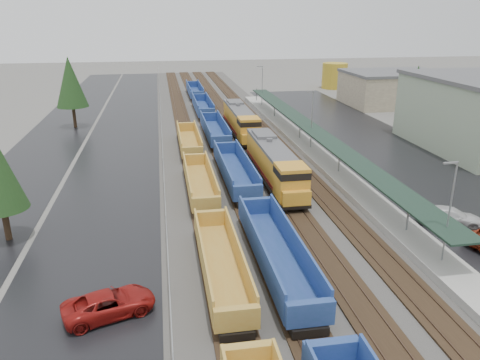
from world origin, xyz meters
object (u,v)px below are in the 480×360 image
(locomotive_lead, at_px, (274,164))
(well_string_blue, at_px, (235,171))
(well_string_yellow, at_px, (221,264))
(parked_car_west_c, at_px, (109,304))
(locomotive_trail, at_px, (241,121))
(storage_tank, at_px, (335,76))
(parked_car_east_c, at_px, (450,217))

(locomotive_lead, relative_size, well_string_blue, 0.15)
(well_string_yellow, xyz_separation_m, parked_car_west_c, (-7.10, -2.92, -0.40))
(locomotive_trail, height_order, well_string_yellow, locomotive_trail)
(locomotive_trail, distance_m, well_string_blue, 20.06)
(locomotive_lead, distance_m, parked_car_west_c, 25.66)
(locomotive_lead, relative_size, storage_tank, 3.09)
(well_string_yellow, height_order, well_string_blue, well_string_blue)
(locomotive_lead, xyz_separation_m, parked_car_east_c, (12.40, -12.49, -1.49))
(well_string_yellow, xyz_separation_m, storage_tank, (38.26, 81.34, 1.83))
(locomotive_lead, xyz_separation_m, well_string_blue, (-4.00, 1.37, -1.02))
(well_string_blue, bearing_deg, parked_car_east_c, -40.21)
(locomotive_lead, xyz_separation_m, locomotive_trail, (0.00, 21.00, 0.00))
(locomotive_trail, bearing_deg, storage_tank, 54.59)
(well_string_yellow, relative_size, parked_car_west_c, 14.55)
(well_string_yellow, height_order, parked_car_east_c, well_string_yellow)
(parked_car_west_c, xyz_separation_m, parked_car_east_c, (27.50, 8.20, 0.00))
(well_string_yellow, bearing_deg, parked_car_west_c, -157.62)
(locomotive_trail, xyz_separation_m, well_string_blue, (-4.00, -19.63, -1.02))
(locomotive_trail, height_order, well_string_blue, locomotive_trail)
(locomotive_lead, height_order, well_string_yellow, locomotive_lead)
(well_string_blue, bearing_deg, locomotive_trail, 78.48)
(well_string_yellow, relative_size, parked_car_east_c, 15.14)
(well_string_blue, height_order, parked_car_east_c, well_string_blue)
(locomotive_trail, xyz_separation_m, parked_car_east_c, (12.40, -33.49, -1.49))
(well_string_blue, bearing_deg, parked_car_west_c, -116.71)
(locomotive_lead, height_order, well_string_blue, locomotive_lead)
(well_string_yellow, relative_size, storage_tank, 13.27)
(well_string_yellow, relative_size, well_string_blue, 0.62)
(parked_car_west_c, bearing_deg, locomotive_lead, -54.86)
(locomotive_lead, distance_m, locomotive_trail, 21.00)
(locomotive_lead, xyz_separation_m, parked_car_west_c, (-15.10, -20.69, -1.49))
(well_string_blue, distance_m, storage_tank, 71.03)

